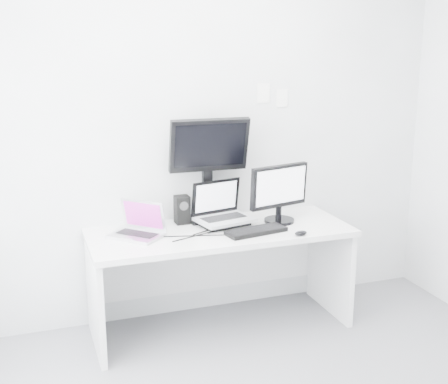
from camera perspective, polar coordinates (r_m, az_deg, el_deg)
The scene contains 11 objects.
back_wall at distance 4.27m, azimuth -1.90°, elevation 5.69°, with size 3.60×3.60×0.00m, color silver.
desk at distance 4.22m, azimuth -0.35°, elevation -8.36°, with size 1.80×0.70×0.73m, color silver.
macbook at distance 3.94m, azimuth -8.49°, elevation -2.60°, with size 0.33×0.25×0.25m, color #A8A8AC.
speaker at distance 4.21m, azimuth -4.04°, elevation -1.70°, with size 0.10×0.10×0.20m, color black.
dell_laptop at distance 4.14m, azimuth 0.08°, elevation -1.12°, with size 0.38×0.30×0.32m, color #ABADB2.
rear_monitor at distance 4.21m, azimuth -1.50°, elevation 2.29°, with size 0.56×0.20×0.76m, color black.
samsung_monitor at distance 4.22m, azimuth 5.38°, elevation -0.08°, with size 0.47×0.21×0.43m, color black.
keyboard at distance 4.02m, azimuth 3.09°, elevation -3.76°, with size 0.42×0.15×0.03m, color black.
mouse at distance 4.00m, azimuth 7.38°, elevation -3.93°, with size 0.09×0.06×0.03m, color black.
wall_note_0 at distance 4.39m, azimuth 3.78°, elevation 9.44°, with size 0.10×0.00×0.14m, color white.
wall_note_1 at distance 4.45m, azimuth 5.58°, elevation 8.95°, with size 0.09×0.00×0.13m, color white.
Camera 1 is at (-1.26, -2.43, 1.98)m, focal length 47.69 mm.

